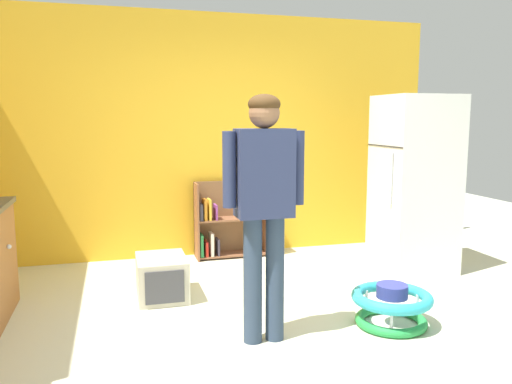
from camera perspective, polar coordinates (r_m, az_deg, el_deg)
ground_plane at (r=3.88m, az=1.82°, el=-15.38°), size 12.00×12.00×0.00m
back_wall at (r=5.82m, az=-4.99°, el=6.20°), size 5.20×0.06×2.70m
refrigerator at (r=5.43m, az=17.22°, el=0.84°), size 0.73×0.68×1.78m
bookshelf at (r=5.79m, az=-3.41°, el=-3.57°), size 0.80×0.28×0.85m
standing_person at (r=3.47m, az=0.90°, el=-0.36°), size 0.57×0.22×1.71m
baby_walker at (r=4.07m, az=14.86°, el=-12.09°), size 0.60×0.60×0.32m
pet_carrier at (r=4.58m, az=-10.45°, el=-9.34°), size 0.42×0.55×0.36m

